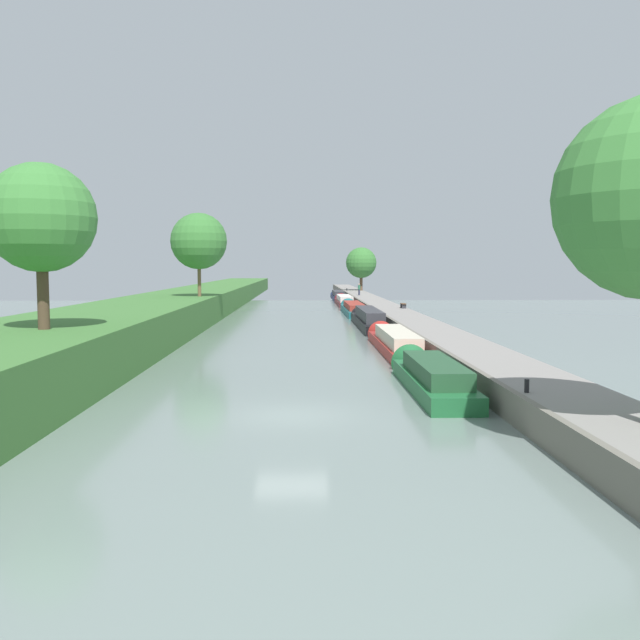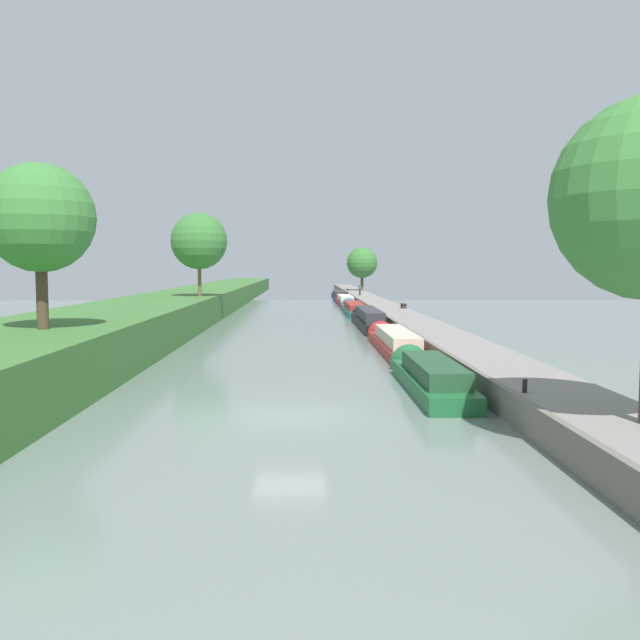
% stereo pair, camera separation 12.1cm
% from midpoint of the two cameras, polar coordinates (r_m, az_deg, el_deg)
% --- Properties ---
extents(ground_plane, '(160.00, 160.00, 0.00)m').
position_cam_midpoint_polar(ground_plane, '(23.82, -2.54, -8.03)').
color(ground_plane, slate).
extents(right_towpath, '(3.33, 260.00, 1.03)m').
position_cam_midpoint_polar(right_towpath, '(25.23, 18.74, -6.36)').
color(right_towpath, gray).
rests_on(right_towpath, ground_plane).
extents(stone_quay, '(0.25, 260.00, 1.08)m').
position_cam_midpoint_polar(stone_quay, '(24.67, 14.81, -6.45)').
color(stone_quay, '#6B665B').
rests_on(stone_quay, ground_plane).
extents(narrowboat_green, '(1.99, 10.95, 1.96)m').
position_cam_midpoint_polar(narrowboat_green, '(29.34, 9.02, -4.61)').
color(narrowboat_green, '#1E6033').
rests_on(narrowboat_green, ground_plane).
extents(narrowboat_red, '(1.97, 14.54, 1.98)m').
position_cam_midpoint_polar(narrowboat_red, '(42.26, 6.12, -1.79)').
color(narrowboat_red, maroon).
rests_on(narrowboat_red, ground_plane).
extents(narrowboat_black, '(1.82, 16.39, 2.10)m').
position_cam_midpoint_polar(narrowboat_black, '(58.27, 3.97, 0.08)').
color(narrowboat_black, black).
rests_on(narrowboat_black, ground_plane).
extents(narrowboat_teal, '(2.01, 16.18, 1.91)m').
position_cam_midpoint_polar(narrowboat_teal, '(74.86, 2.72, 0.95)').
color(narrowboat_teal, '#195B60').
rests_on(narrowboat_teal, ground_plane).
extents(narrowboat_maroon, '(2.04, 15.36, 1.96)m').
position_cam_midpoint_polar(narrowboat_maroon, '(92.24, 1.98, 1.63)').
color(narrowboat_maroon, maroon).
rests_on(narrowboat_maroon, ground_plane).
extents(narrowboat_navy, '(1.85, 14.29, 1.92)m').
position_cam_midpoint_polar(narrowboat_navy, '(106.86, 1.47, 2.05)').
color(narrowboat_navy, '#141E42').
rests_on(narrowboat_navy, ground_plane).
extents(tree_rightbank_midnear, '(5.22, 5.22, 7.32)m').
position_cam_midpoint_polar(tree_rightbank_midnear, '(116.53, 3.43, 4.79)').
color(tree_rightbank_midnear, brown).
rests_on(tree_rightbank_midnear, right_towpath).
extents(tree_leftbank_downstream, '(4.67, 4.67, 7.12)m').
position_cam_midpoint_polar(tree_leftbank_downstream, '(31.72, -22.42, 7.87)').
color(tree_leftbank_downstream, '#4C3828').
rests_on(tree_leftbank_downstream, left_grassy_bank).
extents(tree_leftbank_upstream, '(5.04, 5.04, 7.47)m').
position_cam_midpoint_polar(tree_leftbank_upstream, '(62.28, -10.15, 6.50)').
color(tree_leftbank_upstream, brown).
rests_on(tree_leftbank_upstream, left_grassy_bank).
extents(person_walking, '(0.34, 0.34, 1.66)m').
position_cam_midpoint_polar(person_walking, '(97.10, 3.25, 2.59)').
color(person_walking, '#282D42').
rests_on(person_walking, right_towpath).
extents(mooring_bollard_near, '(0.16, 0.16, 0.45)m').
position_cam_midpoint_polar(mooring_bollard_near, '(23.43, 16.76, -5.29)').
color(mooring_bollard_near, black).
rests_on(mooring_bollard_near, right_towpath).
extents(mooring_bollard_far, '(0.16, 0.16, 0.45)m').
position_cam_midpoint_polar(mooring_bollard_far, '(113.64, 2.23, 2.55)').
color(mooring_bollard_far, black).
rests_on(mooring_bollard_far, right_towpath).
extents(park_bench, '(0.44, 1.50, 0.47)m').
position_cam_midpoint_polar(park_bench, '(67.77, 6.92, 1.29)').
color(park_bench, '#333338').
rests_on(park_bench, right_towpath).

